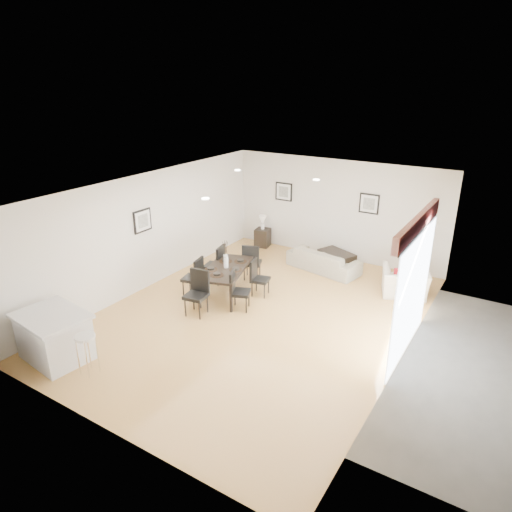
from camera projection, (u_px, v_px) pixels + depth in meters
The scene contains 26 objects.
ground at pixel (258, 315), 9.63m from camera, with size 8.00×8.00×0.00m, color tan.
wall_back at pixel (336, 210), 12.29m from camera, with size 6.00×0.04×2.70m, color silver.
wall_front at pixel (99, 350), 5.97m from camera, with size 6.00×0.04×2.70m, color silver.
wall_left at pixel (149, 231), 10.61m from camera, with size 0.04×8.00×2.70m, color silver.
wall_right at pixel (410, 290), 7.66m from camera, with size 0.04×8.00×2.70m, color silver.
ceiling at pixel (259, 189), 8.64m from camera, with size 6.00×8.00×0.02m, color white.
sofa at pixel (324, 260), 11.78m from camera, with size 1.90×0.74×0.56m, color #A09881.
armchair at pixel (405, 282), 10.38m from camera, with size 1.00×0.88×0.65m, color silver.
dining_table at pixel (226, 270), 10.30m from camera, with size 1.26×1.81×0.68m.
dining_chair_wnear at pixel (195, 275), 10.31m from camera, with size 0.49×0.49×0.92m.
dining_chair_wfar at pixel (217, 262), 10.95m from camera, with size 0.51×0.51×0.96m.
dining_chair_enear at pixel (237, 288), 9.71m from camera, with size 0.52×0.52×0.88m.
dining_chair_efar at pixel (257, 276), 10.38m from camera, with size 0.45×0.45×0.85m.
dining_chair_head at pixel (198, 290), 9.54m from camera, with size 0.49×0.49×0.96m.
dining_chair_foot at pixel (251, 260), 11.13m from camera, with size 0.53×0.53×0.93m.
vase at pixel (226, 257), 10.19m from camera, with size 0.78×1.22×0.64m.
coffee_table at pixel (336, 259), 12.11m from camera, with size 0.93×0.56×0.37m, color black.
side_table at pixel (263, 238), 13.45m from camera, with size 0.40×0.40×0.54m, color black.
table_lamp at pixel (263, 220), 13.26m from camera, with size 0.21×0.21×0.41m.
cushion at pixel (400, 275), 10.28m from camera, with size 0.30×0.09×0.30m, color maroon.
kitchen_island at pixel (54, 336), 8.01m from camera, with size 1.35×1.10×0.87m.
bar_stool at pixel (85, 341), 7.52m from camera, with size 0.33×0.33×0.73m.
framed_print_back_left at pixel (284, 192), 12.95m from camera, with size 0.52×0.04×0.52m.
framed_print_back_right at pixel (369, 204), 11.72m from camera, with size 0.52×0.04×0.52m.
framed_print_left_wall at pixel (142, 221), 10.33m from camera, with size 0.04×0.52×0.52m.
sliding_door at pixel (415, 266), 7.80m from camera, with size 0.12×2.70×2.57m.
Camera 1 is at (4.45, -7.25, 4.69)m, focal length 32.00 mm.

